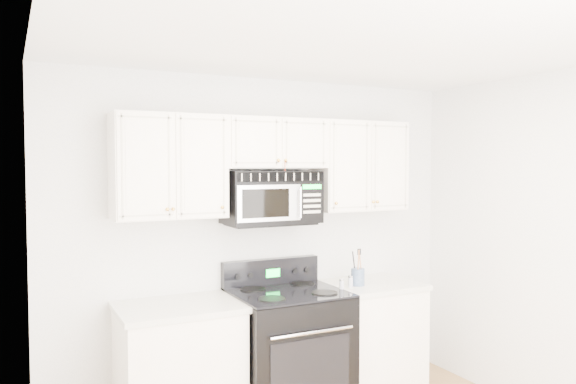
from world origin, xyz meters
TOP-DOWN VIEW (x-y plane):
  - room at (0.00, 0.00)m, footprint 3.51×3.51m
  - base_cabinet_left at (-0.80, 1.44)m, footprint 0.86×0.65m
  - base_cabinet_right at (0.80, 1.44)m, footprint 0.86×0.65m
  - range at (0.05, 1.40)m, footprint 0.84×0.76m
  - upper_cabinets at (0.00, 1.58)m, footprint 2.44×0.37m
  - microwave at (-0.02, 1.56)m, footprint 0.74×0.42m
  - utensil_crock at (0.69, 1.39)m, footprint 0.11×0.11m
  - shaker_salt at (0.46, 1.29)m, footprint 0.04×0.04m
  - shaker_pepper at (0.59, 1.36)m, footprint 0.04×0.04m

SIDE VIEW (x-z plane):
  - base_cabinet_left at x=-0.80m, z-range -0.03..0.89m
  - base_cabinet_right at x=0.80m, z-range -0.03..0.89m
  - range at x=0.05m, z-range -0.09..1.05m
  - shaker_salt at x=0.46m, z-range 0.92..1.01m
  - shaker_pepper at x=0.59m, z-range 0.92..1.02m
  - utensil_crock at x=0.69m, z-range 0.84..1.14m
  - room at x=0.00m, z-range 0.00..2.60m
  - microwave at x=-0.02m, z-range 1.45..1.86m
  - upper_cabinets at x=0.00m, z-range 1.56..2.31m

